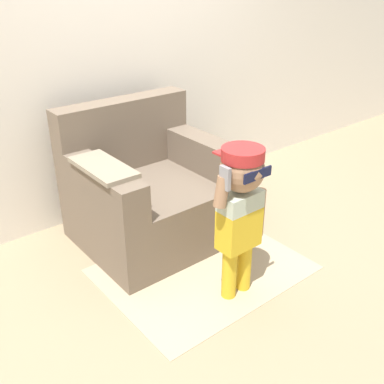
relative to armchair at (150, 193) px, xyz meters
name	(u,v)px	position (x,y,z in m)	size (l,w,h in m)	color
ground_plane	(193,236)	(0.22, -0.23, -0.35)	(10.00, 10.00, 0.00)	#998466
wall_back	(124,46)	(0.22, 0.61, 0.95)	(10.00, 0.05, 2.60)	silver
armchair	(150,193)	(0.00, 0.00, 0.00)	(1.08, 0.94, 0.98)	#6B5B4C
person_child	(241,201)	(0.02, -0.90, 0.30)	(0.40, 0.30, 0.97)	gold
side_table	(227,168)	(0.89, 0.11, -0.08)	(0.37, 0.37, 0.44)	#333333
rug	(203,269)	(0.01, -0.59, -0.35)	(1.31, 1.01, 0.01)	tan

